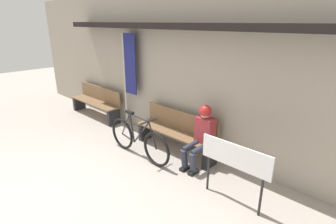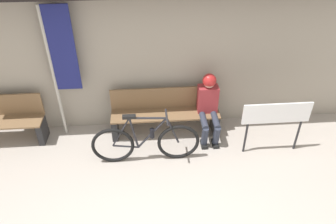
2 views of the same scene
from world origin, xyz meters
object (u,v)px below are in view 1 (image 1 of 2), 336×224
at_px(bicycle, 138,140).
at_px(person_seated, 202,132).
at_px(signboard, 235,159).
at_px(park_bench_far, 96,102).
at_px(park_bench_near, 176,133).
at_px(banner_pole, 128,71).

distance_m(bicycle, person_seated, 1.28).
bearing_deg(person_seated, signboard, -28.06).
relative_size(person_seated, park_bench_far, 0.61).
bearing_deg(park_bench_near, person_seated, -9.80).
distance_m(park_bench_far, signboard, 4.83).
xyz_separation_m(park_bench_near, park_bench_far, (-3.06, 0.00, 0.00)).
xyz_separation_m(person_seated, banner_pole, (-2.38, 0.23, 0.80)).
height_order(park_bench_far, banner_pole, banner_pole).
bearing_deg(bicycle, park_bench_near, 63.49).
xyz_separation_m(bicycle, park_bench_far, (-2.70, 0.72, 0.04)).
relative_size(park_bench_far, banner_pole, 0.83).
xyz_separation_m(park_bench_far, banner_pole, (1.41, 0.11, 1.06)).
distance_m(park_bench_near, person_seated, 0.79).
xyz_separation_m(park_bench_far, signboard, (4.78, -0.65, 0.31)).
height_order(park_bench_near, park_bench_far, same).
relative_size(person_seated, banner_pole, 0.50).
height_order(park_bench_far, signboard, signboard).
xyz_separation_m(park_bench_near, banner_pole, (-1.65, 0.11, 1.06)).
bearing_deg(park_bench_far, banner_pole, 4.35).
bearing_deg(park_bench_near, park_bench_far, 179.99).
relative_size(banner_pole, signboard, 2.12).
bearing_deg(person_seated, bicycle, -151.44).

